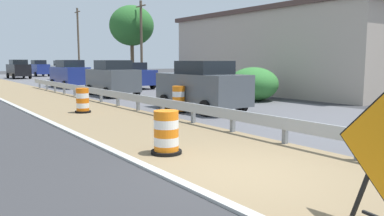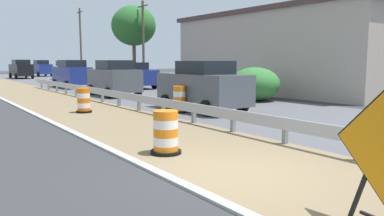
{
  "view_description": "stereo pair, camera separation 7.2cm",
  "coord_description": "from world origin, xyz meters",
  "px_view_note": "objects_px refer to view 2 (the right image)",
  "views": [
    {
      "loc": [
        -4.96,
        -5.3,
        2.19
      ],
      "look_at": [
        1.17,
        3.21,
        0.87
      ],
      "focal_mm": 35.62,
      "sensor_mm": 36.0,
      "label": 1
    },
    {
      "loc": [
        -4.9,
        -5.34,
        2.19
      ],
      "look_at": [
        1.17,
        3.21,
        0.87
      ],
      "focal_mm": 35.62,
      "sensor_mm": 36.0,
      "label": 2
    }
  ],
  "objects_px": {
    "utility_pole_mid": "(143,41)",
    "traffic_barrel_mid": "(84,102)",
    "traffic_barrel_close": "(179,101)",
    "utility_pole_near": "(311,22)",
    "car_distant_a": "(135,75)",
    "utility_pole_far": "(81,42)",
    "car_distant_b": "(21,69)",
    "traffic_barrel_nearest": "(166,134)",
    "car_trailing_near_lane": "(66,70)",
    "car_mid_far_lane": "(42,68)",
    "car_lead_far_lane": "(203,86)",
    "car_lead_near_lane": "(72,74)",
    "car_trailing_far_lane": "(114,78)"
  },
  "relations": [
    {
      "from": "car_lead_near_lane",
      "to": "car_trailing_near_lane",
      "type": "bearing_deg",
      "value": -15.71
    },
    {
      "from": "traffic_barrel_nearest",
      "to": "traffic_barrel_close",
      "type": "height_order",
      "value": "traffic_barrel_close"
    },
    {
      "from": "car_lead_far_lane",
      "to": "car_mid_far_lane",
      "type": "bearing_deg",
      "value": -4.8
    },
    {
      "from": "car_lead_far_lane",
      "to": "traffic_barrel_mid",
      "type": "bearing_deg",
      "value": 62.46
    },
    {
      "from": "traffic_barrel_close",
      "to": "car_distant_a",
      "type": "bearing_deg",
      "value": 70.39
    },
    {
      "from": "traffic_barrel_close",
      "to": "utility_pole_near",
      "type": "xyz_separation_m",
      "value": [
        8.71,
        0.22,
        3.76
      ]
    },
    {
      "from": "traffic_barrel_close",
      "to": "utility_pole_mid",
      "type": "bearing_deg",
      "value": 65.76
    },
    {
      "from": "traffic_barrel_nearest",
      "to": "car_distant_b",
      "type": "height_order",
      "value": "car_distant_b"
    },
    {
      "from": "car_mid_far_lane",
      "to": "utility_pole_mid",
      "type": "xyz_separation_m",
      "value": [
        3.94,
        -22.17,
        2.94
      ]
    },
    {
      "from": "utility_pole_near",
      "to": "utility_pole_mid",
      "type": "relative_size",
      "value": 1.06
    },
    {
      "from": "utility_pole_near",
      "to": "utility_pole_mid",
      "type": "bearing_deg",
      "value": 89.77
    },
    {
      "from": "car_trailing_far_lane",
      "to": "traffic_barrel_nearest",
      "type": "bearing_deg",
      "value": 162.4
    },
    {
      "from": "car_lead_near_lane",
      "to": "utility_pole_near",
      "type": "height_order",
      "value": "utility_pole_near"
    },
    {
      "from": "traffic_barrel_nearest",
      "to": "utility_pole_mid",
      "type": "height_order",
      "value": "utility_pole_mid"
    },
    {
      "from": "utility_pole_mid",
      "to": "traffic_barrel_mid",
      "type": "bearing_deg",
      "value": -125.05
    },
    {
      "from": "car_mid_far_lane",
      "to": "car_trailing_near_lane",
      "type": "bearing_deg",
      "value": -3.64
    },
    {
      "from": "car_distant_b",
      "to": "utility_pole_mid",
      "type": "bearing_deg",
      "value": -156.77
    },
    {
      "from": "traffic_barrel_nearest",
      "to": "car_distant_b",
      "type": "xyz_separation_m",
      "value": [
        5.31,
        42.19,
        0.67
      ]
    },
    {
      "from": "car_lead_far_lane",
      "to": "car_distant_a",
      "type": "xyz_separation_m",
      "value": [
        3.72,
        13.84,
        -0.07
      ]
    },
    {
      "from": "car_lead_near_lane",
      "to": "car_trailing_near_lane",
      "type": "distance_m",
      "value": 12.83
    },
    {
      "from": "traffic_barrel_nearest",
      "to": "utility_pole_near",
      "type": "relative_size",
      "value": 0.12
    },
    {
      "from": "car_distant_a",
      "to": "car_trailing_near_lane",
      "type": "bearing_deg",
      "value": 179.97
    },
    {
      "from": "traffic_barrel_close",
      "to": "utility_pole_far",
      "type": "height_order",
      "value": "utility_pole_far"
    },
    {
      "from": "car_distant_b",
      "to": "utility_pole_near",
      "type": "xyz_separation_m",
      "value": [
        7.58,
        -36.24,
        3.15
      ]
    },
    {
      "from": "car_lead_far_lane",
      "to": "traffic_barrel_close",
      "type": "bearing_deg",
      "value": 88.24
    },
    {
      "from": "traffic_barrel_mid",
      "to": "utility_pole_near",
      "type": "height_order",
      "value": "utility_pole_near"
    },
    {
      "from": "traffic_barrel_nearest",
      "to": "utility_pole_near",
      "type": "bearing_deg",
      "value": 24.8
    },
    {
      "from": "traffic_barrel_close",
      "to": "utility_pole_far",
      "type": "distance_m",
      "value": 36.92
    },
    {
      "from": "car_distant_b",
      "to": "utility_pole_far",
      "type": "bearing_deg",
      "value": -96.82
    },
    {
      "from": "car_lead_near_lane",
      "to": "utility_pole_near",
      "type": "relative_size",
      "value": 0.57
    },
    {
      "from": "utility_pole_near",
      "to": "car_lead_far_lane",
      "type": "bearing_deg",
      "value": -177.98
    },
    {
      "from": "car_lead_far_lane",
      "to": "car_trailing_far_lane",
      "type": "bearing_deg",
      "value": 1.77
    },
    {
      "from": "traffic_barrel_close",
      "to": "car_distant_a",
      "type": "height_order",
      "value": "car_distant_a"
    },
    {
      "from": "car_distant_a",
      "to": "utility_pole_far",
      "type": "xyz_separation_m",
      "value": [
        3.44,
        21.93,
        3.56
      ]
    },
    {
      "from": "traffic_barrel_mid",
      "to": "car_trailing_far_lane",
      "type": "bearing_deg",
      "value": 56.84
    },
    {
      "from": "car_distant_b",
      "to": "car_distant_a",
      "type": "bearing_deg",
      "value": -171.58
    },
    {
      "from": "car_mid_far_lane",
      "to": "utility_pole_near",
      "type": "xyz_separation_m",
      "value": [
        3.87,
        -41.46,
        3.17
      ]
    },
    {
      "from": "traffic_barrel_mid",
      "to": "utility_pole_near",
      "type": "distance_m",
      "value": 12.75
    },
    {
      "from": "car_trailing_near_lane",
      "to": "car_mid_far_lane",
      "type": "bearing_deg",
      "value": -179.66
    },
    {
      "from": "car_trailing_far_lane",
      "to": "traffic_barrel_close",
      "type": "bearing_deg",
      "value": 175.68
    },
    {
      "from": "car_distant_a",
      "to": "utility_pole_far",
      "type": "bearing_deg",
      "value": 169.41
    },
    {
      "from": "utility_pole_mid",
      "to": "car_mid_far_lane",
      "type": "bearing_deg",
      "value": 100.09
    },
    {
      "from": "car_distant_b",
      "to": "utility_pole_mid",
      "type": "height_order",
      "value": "utility_pole_mid"
    },
    {
      "from": "traffic_barrel_nearest",
      "to": "car_trailing_near_lane",
      "type": "bearing_deg",
      "value": 76.3
    },
    {
      "from": "traffic_barrel_close",
      "to": "utility_pole_far",
      "type": "xyz_separation_m",
      "value": [
        8.36,
        35.73,
        4.06
      ]
    },
    {
      "from": "car_lead_near_lane",
      "to": "traffic_barrel_mid",
      "type": "bearing_deg",
      "value": 163.31
    },
    {
      "from": "car_distant_b",
      "to": "car_lead_far_lane",
      "type": "bearing_deg",
      "value": 179.04
    },
    {
      "from": "traffic_barrel_nearest",
      "to": "car_lead_near_lane",
      "type": "xyz_separation_m",
      "value": [
        5.27,
        23.06,
        0.64
      ]
    },
    {
      "from": "traffic_barrel_close",
      "to": "car_lead_far_lane",
      "type": "relative_size",
      "value": 0.24
    },
    {
      "from": "traffic_barrel_mid",
      "to": "utility_pole_mid",
      "type": "bearing_deg",
      "value": 54.95
    }
  ]
}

